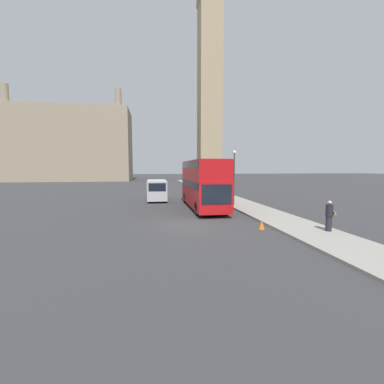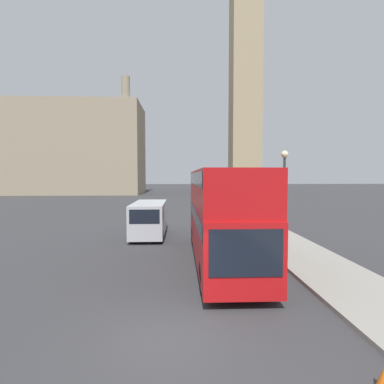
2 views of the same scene
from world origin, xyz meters
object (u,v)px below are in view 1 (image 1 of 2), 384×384
at_px(clock_tower, 210,53).
at_px(pedestrian, 329,216).
at_px(red_double_decker_bus, 203,182).
at_px(street_lamp, 234,169).
at_px(white_van, 157,190).

distance_m(clock_tower, pedestrian, 79.45).
distance_m(red_double_decker_bus, street_lamp, 3.51).
distance_m(red_double_decker_bus, white_van, 7.67).
relative_size(clock_tower, white_van, 13.93).
relative_size(red_double_decker_bus, pedestrian, 6.04).
height_order(white_van, pedestrian, white_van).
relative_size(clock_tower, street_lamp, 14.69).
xyz_separation_m(clock_tower, street_lamp, (-10.51, -58.07, -35.84)).
distance_m(white_van, pedestrian, 19.05).
bearing_deg(red_double_decker_bus, street_lamp, 12.52).
height_order(clock_tower, pedestrian, clock_tower).
bearing_deg(white_van, clock_tower, 71.21).
bearing_deg(pedestrian, white_van, 119.48).
xyz_separation_m(clock_tower, pedestrian, (-8.46, -69.00, -38.46)).
bearing_deg(white_van, pedestrian, -60.52).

